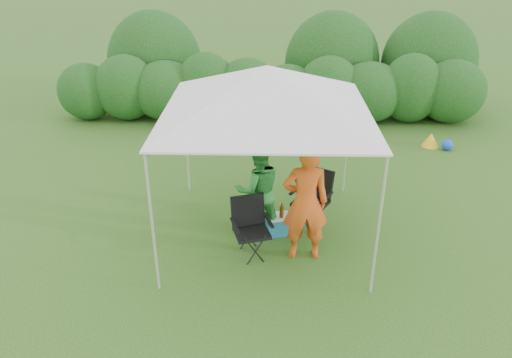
{
  "coord_description": "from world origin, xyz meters",
  "views": [
    {
      "loc": [
        0.03,
        -6.62,
        4.58
      ],
      "look_at": [
        -0.15,
        0.4,
        1.05
      ],
      "focal_mm": 35.0,
      "sensor_mm": 36.0,
      "label": 1
    }
  ],
  "objects_px": {
    "man": "(305,203)",
    "cooler": "(278,224)",
    "chair_right": "(313,194)",
    "woman": "(258,190)",
    "canopy": "(267,90)",
    "chair_left": "(250,223)"
  },
  "relations": [
    {
      "from": "chair_left",
      "to": "cooler",
      "type": "height_order",
      "value": "chair_left"
    },
    {
      "from": "chair_right",
      "to": "cooler",
      "type": "distance_m",
      "value": 0.8
    },
    {
      "from": "cooler",
      "to": "woman",
      "type": "bearing_deg",
      "value": 158.81
    },
    {
      "from": "chair_right",
      "to": "chair_left",
      "type": "xyz_separation_m",
      "value": [
        -1.04,
        -0.91,
        -0.02
      ]
    },
    {
      "from": "chair_right",
      "to": "chair_left",
      "type": "bearing_deg",
      "value": -108.18
    },
    {
      "from": "chair_left",
      "to": "canopy",
      "type": "bearing_deg",
      "value": 51.8
    },
    {
      "from": "man",
      "to": "cooler",
      "type": "distance_m",
      "value": 1.07
    },
    {
      "from": "chair_left",
      "to": "cooler",
      "type": "distance_m",
      "value": 0.79
    },
    {
      "from": "canopy",
      "to": "cooler",
      "type": "bearing_deg",
      "value": -8.72
    },
    {
      "from": "canopy",
      "to": "chair_right",
      "type": "relative_size",
      "value": 3.16
    },
    {
      "from": "cooler",
      "to": "chair_right",
      "type": "bearing_deg",
      "value": 15.61
    },
    {
      "from": "chair_right",
      "to": "woman",
      "type": "xyz_separation_m",
      "value": [
        -0.93,
        -0.33,
        0.25
      ]
    },
    {
      "from": "chair_right",
      "to": "woman",
      "type": "relative_size",
      "value": 0.61
    },
    {
      "from": "canopy",
      "to": "chair_left",
      "type": "relative_size",
      "value": 3.3
    },
    {
      "from": "canopy",
      "to": "woman",
      "type": "xyz_separation_m",
      "value": [
        -0.12,
        0.0,
        -1.66
      ]
    },
    {
      "from": "man",
      "to": "cooler",
      "type": "bearing_deg",
      "value": -61.33
    },
    {
      "from": "chair_right",
      "to": "chair_left",
      "type": "distance_m",
      "value": 1.38
    },
    {
      "from": "woman",
      "to": "chair_left",
      "type": "bearing_deg",
      "value": 65.96
    },
    {
      "from": "chair_right",
      "to": "woman",
      "type": "distance_m",
      "value": 1.02
    },
    {
      "from": "chair_right",
      "to": "cooler",
      "type": "bearing_deg",
      "value": -118.6
    },
    {
      "from": "chair_left",
      "to": "woman",
      "type": "xyz_separation_m",
      "value": [
        0.11,
        0.58,
        0.28
      ]
    },
    {
      "from": "man",
      "to": "cooler",
      "type": "height_order",
      "value": "man"
    }
  ]
}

